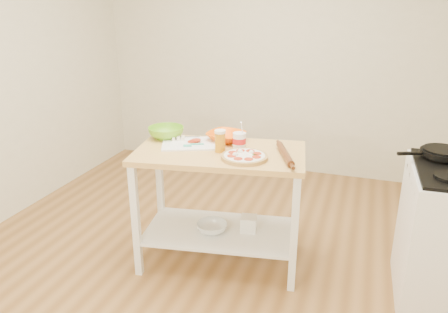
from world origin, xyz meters
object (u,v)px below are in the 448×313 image
Objects in this scene: beer_pint at (220,141)px; yogurt_tub at (239,141)px; cutting_board at (189,143)px; shelf_bin at (249,224)px; prep_island at (220,183)px; green_bowl at (166,132)px; spatula at (193,145)px; rolling_pin at (285,154)px; pizza at (244,156)px; shelf_glass_bowl at (212,227)px; skillet at (442,153)px; knife at (177,137)px; orange_bowl at (226,137)px.

yogurt_tub is at bearing 47.47° from beer_pint.
cutting_board is 4.14× the size of shelf_bin.
prep_island is 4.68× the size of green_bowl.
yogurt_tub is at bearing 158.06° from shelf_bin.
green_bowl is 0.53m from beer_pint.
yogurt_tub is (0.33, 0.08, 0.04)m from spatula.
green_bowl is 0.94m from shelf_bin.
rolling_pin is at bearing 1.33° from prep_island.
rolling_pin is (0.26, 0.11, 0.01)m from pizza.
shelf_glass_bowl is at bearing -43.14° from spatula.
yogurt_tub is (-1.34, -0.13, -0.02)m from skillet.
prep_island is 6.29× the size of yogurt_tub.
yogurt_tub is at bearing -5.29° from green_bowl.
yogurt_tub is 0.70m from shelf_glass_bowl.
knife is 0.86m from shelf_bin.
yogurt_tub reaches higher than knife.
skillet is at bearing -0.33° from orange_bowl.
shelf_bin is at bearing -21.94° from yogurt_tub.
cutting_board is 3.08× the size of beer_pint.
pizza is at bearing -64.24° from yogurt_tub.
orange_bowl is 0.70m from shelf_glass_bowl.
shelf_glass_bowl is at bearing -173.93° from rolling_pin.
rolling_pin reaches higher than knife.
prep_island is 0.36m from shelf_glass_bowl.
prep_island is 0.59m from green_bowl.
knife is 1.64× the size of beer_pint.
prep_island is at bearing -17.46° from green_bowl.
prep_island is at bearing -178.67° from rolling_pin.
pizza is 0.78× the size of rolling_pin.
rolling_pin is (0.46, 0.03, -0.06)m from beer_pint.
knife is at bearing 159.83° from skillet.
yogurt_tub is 0.50× the size of rolling_pin.
pizza is 0.66m from knife.
pizza is at bearing 172.35° from skillet.
green_bowl is (-1.95, -0.07, -0.03)m from skillet.
green_bowl is at bearing 161.90° from knife.
orange_bowl is at bearing 86.13° from shelf_glass_bowl.
rolling_pin is (0.47, 0.01, 0.27)m from prep_island.
skillet is 3.64× the size of shelf_bin.
pizza is at bearing -25.32° from prep_island.
pizza is 0.44m from spatula.
beer_pint reaches higher than cutting_board.
orange_bowl reaches higher than rolling_pin.
beer_pint is 0.68× the size of shelf_glass_bowl.
beer_pint reaches higher than orange_bowl.
prep_island is 0.51m from knife.
green_bowl is 1.34× the size of yogurt_tub.
rolling_pin is (-0.99, -0.21, -0.05)m from skillet.
orange_bowl is at bearing 157.43° from skillet.
beer_pint is at bearing -31.63° from spatula.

